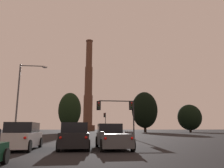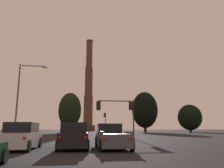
{
  "view_description": "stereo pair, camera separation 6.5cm",
  "coord_description": "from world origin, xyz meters",
  "views": [
    {
      "loc": [
        0.83,
        -1.64,
        1.44
      ],
      "look_at": [
        6.28,
        42.78,
        10.58
      ],
      "focal_mm": 35.0,
      "sensor_mm": 36.0,
      "label": 1
    },
    {
      "loc": [
        0.89,
        -1.64,
        1.44
      ],
      "look_at": [
        6.28,
        42.78,
        10.58
      ],
      "focal_mm": 35.0,
      "sensor_mm": 36.0,
      "label": 2
    }
  ],
  "objects": [
    {
      "name": "pickup_truck_right_lane_second",
      "position": [
        2.86,
        14.94,
        0.8
      ],
      "size": [
        2.26,
        5.53,
        1.82
      ],
      "rotation": [
        0.0,
        0.0,
        0.02
      ],
      "color": "#4C4F54",
      "rests_on": "ground_plane"
    },
    {
      "name": "suv_center_lane_second",
      "position": [
        0.12,
        14.82,
        0.9
      ],
      "size": [
        2.15,
        4.92,
        1.86
      ],
      "rotation": [
        0.0,
        0.0,
        0.01
      ],
      "color": "black",
      "rests_on": "ground_plane"
    },
    {
      "name": "suv_left_lane_second",
      "position": [
        -3.51,
        14.66,
        0.9
      ],
      "size": [
        2.18,
        4.93,
        1.86
      ],
      "rotation": [
        0.0,
        0.0,
        0.02
      ],
      "color": "silver",
      "rests_on": "ground_plane"
    },
    {
      "name": "traffic_light_far_right",
      "position": [
        6.69,
        62.98,
        3.93
      ],
      "size": [
        0.78,
        0.5,
        6.0
      ],
      "color": "#2D2D30",
      "rests_on": "ground_plane"
    },
    {
      "name": "traffic_light_overhead_right",
      "position": [
        5.67,
        27.84,
        4.01
      ],
      "size": [
        5.27,
        0.5,
        5.24
      ],
      "color": "#2D2D30",
      "rests_on": "ground_plane"
    },
    {
      "name": "street_lamp",
      "position": [
        -7.01,
        26.37,
        5.77
      ],
      "size": [
        3.46,
        0.36,
        9.48
      ],
      "color": "#56565B",
      "rests_on": "ground_plane"
    },
    {
      "name": "smokestack",
      "position": [
        2.37,
        124.17,
        21.18
      ],
      "size": [
        8.21,
        8.21,
        54.05
      ],
      "color": "#523427",
      "rests_on": "ground_plane"
    },
    {
      "name": "treeline_far_left",
      "position": [
        -4.28,
        72.22,
        7.43
      ],
      "size": [
        7.46,
        6.71,
        13.24
      ],
      "color": "black",
      "rests_on": "ground_plane"
    },
    {
      "name": "treeline_center_left",
      "position": [
        23.76,
        81.18,
        8.54
      ],
      "size": [
        10.0,
        9.0,
        15.52
      ],
      "color": "black",
      "rests_on": "ground_plane"
    },
    {
      "name": "treeline_left_mid",
      "position": [
        41.7,
        80.67,
        5.76
      ],
      "size": [
        9.4,
        8.46,
        10.77
      ],
      "color": "black",
      "rests_on": "ground_plane"
    }
  ]
}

